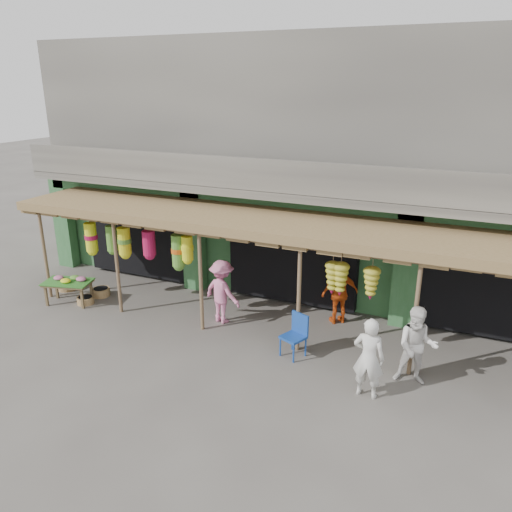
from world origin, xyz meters
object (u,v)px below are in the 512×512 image
at_px(person_front, 369,358).
at_px(person_vendor, 340,293).
at_px(flower_table, 69,282).
at_px(person_right, 417,346).
at_px(person_shopper, 222,292).
at_px(blue_chair, 296,333).

height_order(person_front, person_vendor, person_front).
xyz_separation_m(flower_table, person_front, (8.48, -1.03, 0.22)).
height_order(flower_table, person_vendor, person_vendor).
distance_m(person_right, person_vendor, 2.94).
height_order(person_front, person_shopper, person_front).
relative_size(flower_table, blue_chair, 1.44).
distance_m(person_front, person_shopper, 4.42).
bearing_deg(flower_table, person_vendor, 0.21).
xyz_separation_m(blue_chair, person_shopper, (-2.28, 0.82, 0.28)).
bearing_deg(person_shopper, person_right, -175.00).
xyz_separation_m(person_right, person_shopper, (-4.86, 0.89, -0.01)).
relative_size(person_right, person_shopper, 1.01).
height_order(person_vendor, person_shopper, person_shopper).
bearing_deg(person_front, person_right, -132.04).
distance_m(flower_table, person_shopper, 4.47).
relative_size(flower_table, person_right, 0.85).
relative_size(person_front, person_shopper, 1.01).
xyz_separation_m(blue_chair, person_vendor, (0.47, 1.96, 0.26)).
xyz_separation_m(flower_table, person_right, (9.28, -0.20, 0.22)).
height_order(blue_chair, person_front, person_front).
height_order(blue_chair, person_right, person_right).
bearing_deg(person_vendor, blue_chair, 39.96).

